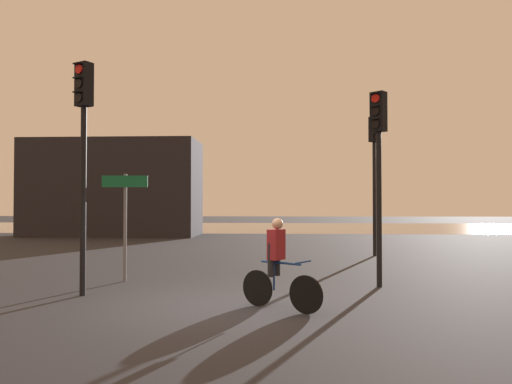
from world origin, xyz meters
name	(u,v)px	position (x,y,z in m)	size (l,w,h in m)	color
ground_plane	(215,306)	(0.00, 0.00, 0.00)	(120.00, 120.00, 0.00)	#28282D
water_strip	(266,227)	(0.00, 29.24, 0.00)	(80.00, 16.00, 0.01)	gray
distant_building	(114,188)	(-8.47, 19.24, 2.74)	(9.73, 4.00, 5.48)	black
traffic_light_near_right	(379,151)	(3.42, 2.23, 3.06)	(0.41, 0.42, 4.40)	black
traffic_light_near_left	(84,134)	(-2.84, 0.87, 3.30)	(0.40, 0.42, 4.78)	black
traffic_light_far_right	(374,160)	(4.54, 8.84, 3.42)	(0.39, 0.41, 4.97)	black
direction_sign_post	(125,211)	(-2.55, 2.73, 1.70)	(1.10, 0.15, 2.60)	slate
cyclist	(278,263)	(1.16, -0.24, 0.82)	(1.42, 1.02, 1.62)	black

